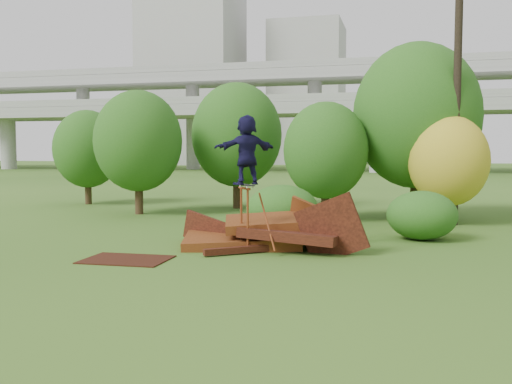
% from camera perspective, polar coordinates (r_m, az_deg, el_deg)
% --- Properties ---
extents(ground, '(240.00, 240.00, 0.00)m').
position_cam_1_polar(ground, '(13.78, 1.14, -7.30)').
color(ground, '#2D5116').
rests_on(ground, ground).
extents(scrap_pile, '(5.73, 3.44, 2.04)m').
position_cam_1_polar(scrap_pile, '(16.13, 1.05, -4.18)').
color(scrap_pile, '#4D1F0D').
rests_on(scrap_pile, ground).
extents(grind_rail, '(0.52, 0.70, 1.75)m').
position_cam_1_polar(grind_rail, '(15.43, -1.16, -2.14)').
color(grind_rail, maroon).
rests_on(grind_rail, ground).
extents(skateboard, '(0.61, 0.73, 0.08)m').
position_cam_1_polar(skateboard, '(15.21, -0.95, 0.69)').
color(skateboard, black).
rests_on(skateboard, grind_rail).
extents(skater, '(1.68, 1.51, 1.85)m').
position_cam_1_polar(skater, '(15.18, -0.95, 4.24)').
color(skater, '#151239').
rests_on(skater, skateboard).
extents(flat_plate, '(2.14, 1.56, 0.03)m').
position_cam_1_polar(flat_plate, '(14.72, -12.84, -6.60)').
color(flat_plate, black).
rests_on(flat_plate, ground).
extents(tree_0, '(3.77, 3.77, 5.32)m').
position_cam_1_polar(tree_0, '(25.01, -11.69, 5.01)').
color(tree_0, black).
rests_on(tree_0, ground).
extents(tree_1, '(4.27, 4.27, 5.94)m').
position_cam_1_polar(tree_1, '(27.04, -1.95, 5.73)').
color(tree_1, black).
rests_on(tree_1, ground).
extents(tree_2, '(3.29, 3.29, 4.64)m').
position_cam_1_polar(tree_2, '(22.39, 6.98, 4.14)').
color(tree_2, black).
rests_on(tree_2, ground).
extents(tree_3, '(5.10, 5.10, 7.07)m').
position_cam_1_polar(tree_3, '(24.02, 15.77, 7.34)').
color(tree_3, black).
rests_on(tree_3, ground).
extents(tree_4, '(2.93, 2.93, 4.04)m').
position_cam_1_polar(tree_4, '(22.24, 18.72, 2.94)').
color(tree_4, black).
rests_on(tree_4, ground).
extents(tree_6, '(3.44, 3.44, 4.81)m').
position_cam_1_polar(tree_6, '(30.35, -16.51, 4.15)').
color(tree_6, black).
rests_on(tree_6, ground).
extents(shrub_left, '(2.37, 2.19, 1.64)m').
position_cam_1_polar(shrub_left, '(18.46, 2.65, -1.81)').
color(shrub_left, '#184612').
rests_on(shrub_left, ground).
extents(shrub_right, '(2.14, 1.96, 1.51)m').
position_cam_1_polar(shrub_right, '(18.20, 16.26, -2.25)').
color(shrub_right, '#184612').
rests_on(shrub_right, ground).
extents(utility_pole, '(1.40, 0.28, 10.92)m').
position_cam_1_polar(utility_pole, '(22.26, 19.50, 11.13)').
color(utility_pole, black).
rests_on(utility_pole, ground).
extents(freeway_overpass, '(160.00, 15.00, 13.70)m').
position_cam_1_polar(freeway_overpass, '(76.49, 12.31, 9.75)').
color(freeway_overpass, gray).
rests_on(freeway_overpass, ground).
extents(building_left, '(18.00, 16.00, 35.00)m').
position_cam_1_polar(building_left, '(116.63, -6.36, 11.40)').
color(building_left, '#9E9E99').
rests_on(building_left, ground).
extents(building_right, '(14.00, 14.00, 28.00)m').
position_cam_1_polar(building_right, '(117.26, 5.16, 9.65)').
color(building_right, '#9E9E99').
rests_on(building_right, ground).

